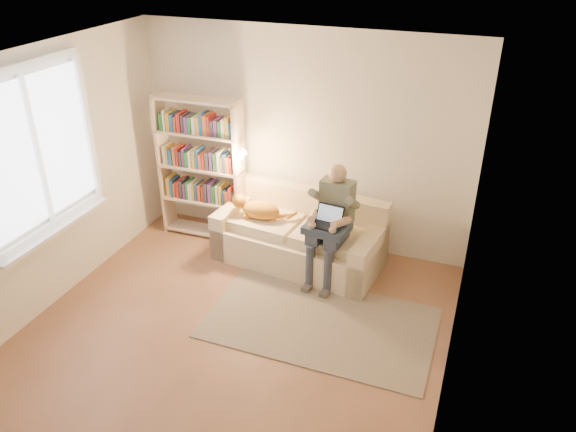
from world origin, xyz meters
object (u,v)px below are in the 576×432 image
at_px(person, 332,217).
at_px(laptop, 324,219).
at_px(bookshelf, 201,162).
at_px(cat, 260,209).
at_px(sofa, 300,238).

relative_size(person, laptop, 4.09).
bearing_deg(bookshelf, cat, -16.46).
bearing_deg(laptop, bookshelf, 171.15).
distance_m(laptop, bookshelf, 1.79).
xyz_separation_m(cat, bookshelf, (-0.87, 0.24, 0.37)).
relative_size(sofa, bookshelf, 1.11).
height_order(sofa, person, person).
xyz_separation_m(sofa, cat, (-0.48, -0.07, 0.33)).
height_order(sofa, laptop, laptop).
distance_m(sofa, bookshelf, 1.52).
bearing_deg(sofa, laptop, -32.31).
relative_size(sofa, laptop, 6.13).
relative_size(laptop, bookshelf, 0.18).
relative_size(person, cat, 1.87).
bearing_deg(person, laptop, -114.51).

